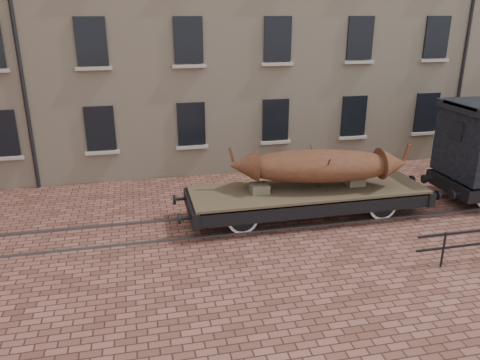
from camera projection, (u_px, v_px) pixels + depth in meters
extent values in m
plane|color=brown|center=(288.00, 219.00, 15.31)|extent=(90.00, 90.00, 0.00)
cube|color=black|center=(1.00, 133.00, 17.16)|extent=(1.10, 0.12, 1.70)
cube|color=#AEA79C|center=(5.00, 158.00, 17.42)|extent=(1.30, 0.18, 0.12)
cube|color=black|center=(100.00, 128.00, 17.88)|extent=(1.10, 0.12, 1.70)
cube|color=#AEA79C|center=(103.00, 153.00, 18.15)|extent=(1.30, 0.18, 0.12)
cube|color=black|center=(191.00, 124.00, 18.61)|extent=(1.10, 0.12, 1.70)
cube|color=#AEA79C|center=(192.00, 147.00, 18.87)|extent=(1.30, 0.18, 0.12)
cube|color=black|center=(275.00, 120.00, 19.33)|extent=(1.10, 0.12, 1.70)
cube|color=#AEA79C|center=(275.00, 142.00, 19.60)|extent=(1.30, 0.18, 0.12)
cube|color=black|center=(354.00, 116.00, 20.05)|extent=(1.10, 0.12, 1.70)
cube|color=#AEA79C|center=(352.00, 138.00, 20.32)|extent=(1.30, 0.18, 0.12)
cube|color=black|center=(426.00, 112.00, 20.78)|extent=(1.10, 0.12, 1.70)
cube|color=#AEA79C|center=(424.00, 133.00, 21.04)|extent=(1.30, 0.18, 0.12)
cube|color=black|center=(91.00, 41.00, 16.80)|extent=(1.10, 0.12, 1.70)
cube|color=#AEA79C|center=(94.00, 68.00, 17.07)|extent=(1.30, 0.18, 0.12)
cube|color=black|center=(188.00, 40.00, 17.53)|extent=(1.10, 0.12, 1.70)
cube|color=#AEA79C|center=(189.00, 66.00, 17.79)|extent=(1.30, 0.18, 0.12)
cube|color=black|center=(278.00, 39.00, 18.25)|extent=(1.10, 0.12, 1.70)
cube|color=#AEA79C|center=(277.00, 64.00, 18.52)|extent=(1.30, 0.18, 0.12)
cube|color=black|center=(360.00, 38.00, 18.97)|extent=(1.10, 0.12, 1.70)
cube|color=#AEA79C|center=(359.00, 62.00, 19.24)|extent=(1.30, 0.18, 0.12)
cube|color=black|center=(437.00, 37.00, 19.70)|extent=(1.10, 0.12, 1.70)
cube|color=#AEA79C|center=(434.00, 60.00, 19.96)|extent=(1.30, 0.18, 0.12)
cube|color=#59595E|center=(296.00, 227.00, 14.64)|extent=(30.00, 0.08, 0.06)
cube|color=#59595E|center=(282.00, 210.00, 15.96)|extent=(30.00, 0.08, 0.06)
cylinder|color=black|center=(443.00, 250.00, 12.27)|extent=(0.06, 0.06, 1.00)
cube|color=brown|center=(308.00, 190.00, 15.12)|extent=(7.60, 2.23, 0.12)
cube|color=black|center=(319.00, 210.00, 14.25)|extent=(7.60, 0.16, 0.46)
cube|color=black|center=(297.00, 186.00, 16.15)|extent=(7.60, 0.16, 0.46)
cube|color=black|center=(191.00, 207.00, 14.42)|extent=(0.22, 2.33, 0.46)
cylinder|color=black|center=(185.00, 218.00, 13.66)|extent=(0.35, 0.10, 0.10)
cylinder|color=black|center=(179.00, 219.00, 13.62)|extent=(0.08, 0.32, 0.32)
cylinder|color=black|center=(180.00, 199.00, 15.06)|extent=(0.35, 0.10, 0.10)
cylinder|color=black|center=(174.00, 199.00, 15.02)|extent=(0.08, 0.32, 0.32)
cube|color=black|center=(412.00, 188.00, 15.99)|extent=(0.22, 2.33, 0.46)
cylinder|color=black|center=(433.00, 195.00, 15.35)|extent=(0.35, 0.10, 0.10)
cylinder|color=black|center=(438.00, 195.00, 15.39)|extent=(0.08, 0.32, 0.32)
cylinder|color=black|center=(408.00, 180.00, 16.74)|extent=(0.35, 0.10, 0.10)
cylinder|color=black|center=(412.00, 180.00, 16.78)|extent=(0.08, 0.32, 0.32)
cylinder|color=black|center=(238.00, 210.00, 14.80)|extent=(0.10, 1.92, 0.10)
cylinder|color=white|center=(243.00, 219.00, 14.13)|extent=(0.97, 0.07, 0.97)
cylinder|color=black|center=(243.00, 219.00, 14.13)|extent=(0.80, 0.10, 0.80)
cube|color=black|center=(244.00, 213.00, 13.94)|extent=(0.91, 0.08, 0.10)
cylinder|color=white|center=(233.00, 201.00, 15.46)|extent=(0.97, 0.07, 0.97)
cylinder|color=black|center=(233.00, 201.00, 15.46)|extent=(0.80, 0.10, 0.80)
cube|color=black|center=(232.00, 193.00, 15.49)|extent=(0.91, 0.08, 0.10)
cylinder|color=black|center=(372.00, 198.00, 15.76)|extent=(0.10, 1.92, 0.10)
cylinder|color=white|center=(383.00, 206.00, 15.10)|extent=(0.97, 0.07, 0.97)
cylinder|color=black|center=(383.00, 206.00, 15.10)|extent=(0.80, 0.10, 0.80)
cube|color=black|center=(386.00, 200.00, 14.90)|extent=(0.91, 0.08, 0.10)
cylinder|color=white|center=(363.00, 190.00, 16.42)|extent=(0.97, 0.07, 0.97)
cylinder|color=black|center=(363.00, 190.00, 16.42)|extent=(0.80, 0.10, 0.80)
cube|color=black|center=(362.00, 183.00, 16.45)|extent=(0.91, 0.08, 0.10)
cube|color=black|center=(307.00, 202.00, 15.25)|extent=(4.05, 0.06, 0.06)
cube|color=#5D5746|center=(260.00, 188.00, 14.72)|extent=(0.56, 0.51, 0.28)
cube|color=#5D5746|center=(355.00, 181.00, 15.39)|extent=(0.56, 0.51, 0.28)
ellipsoid|color=brown|center=(319.00, 166.00, 14.92)|extent=(5.28, 2.39, 1.02)
cone|color=brown|center=(244.00, 166.00, 14.77)|extent=(1.02, 1.10, 0.97)
cube|color=brown|center=(231.00, 155.00, 14.63)|extent=(0.22, 0.14, 0.49)
cone|color=brown|center=(393.00, 163.00, 15.03)|extent=(1.02, 1.10, 0.97)
cube|color=brown|center=(407.00, 152.00, 14.93)|extent=(0.22, 0.14, 0.49)
cylinder|color=#422C1F|center=(324.00, 174.00, 14.58)|extent=(0.04, 0.87, 1.25)
cylinder|color=#422C1F|center=(314.00, 166.00, 15.34)|extent=(0.04, 0.87, 1.25)
cube|color=black|center=(449.00, 185.00, 16.29)|extent=(0.22, 2.37, 0.44)
cylinder|color=black|center=(452.00, 195.00, 15.47)|extent=(0.08, 0.32, 0.32)
cylinder|color=black|center=(424.00, 179.00, 16.92)|extent=(0.08, 0.32, 0.32)
cylinder|color=black|center=(475.00, 189.00, 16.58)|extent=(0.10, 1.88, 0.10)
cylinder|color=white|center=(461.00, 182.00, 17.25)|extent=(0.95, 0.07, 0.95)
cylinder|color=black|center=(461.00, 182.00, 17.25)|extent=(0.78, 0.10, 0.78)
cube|color=black|center=(457.00, 130.00, 15.61)|extent=(0.08, 0.59, 0.59)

